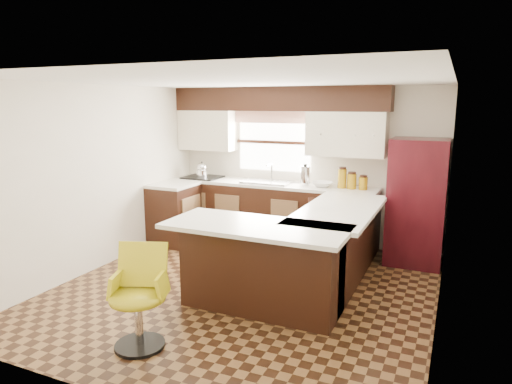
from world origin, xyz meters
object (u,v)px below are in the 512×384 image
at_px(peninsula_long, 334,248).
at_px(peninsula_return, 262,268).
at_px(bar_chair, 138,299).
at_px(refrigerator, 417,202).

distance_m(peninsula_long, peninsula_return, 1.11).
distance_m(peninsula_return, bar_chair, 1.36).
bearing_deg(bar_chair, peninsula_return, 39.93).
xyz_separation_m(peninsula_long, refrigerator, (0.82, 1.20, 0.40)).
bearing_deg(bar_chair, peninsula_long, 40.78).
xyz_separation_m(peninsula_return, bar_chair, (-0.69, -1.18, 0.01)).
distance_m(refrigerator, bar_chair, 3.94).
height_order(peninsula_return, refrigerator, refrigerator).
height_order(peninsula_long, peninsula_return, same).
relative_size(refrigerator, bar_chair, 1.85).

